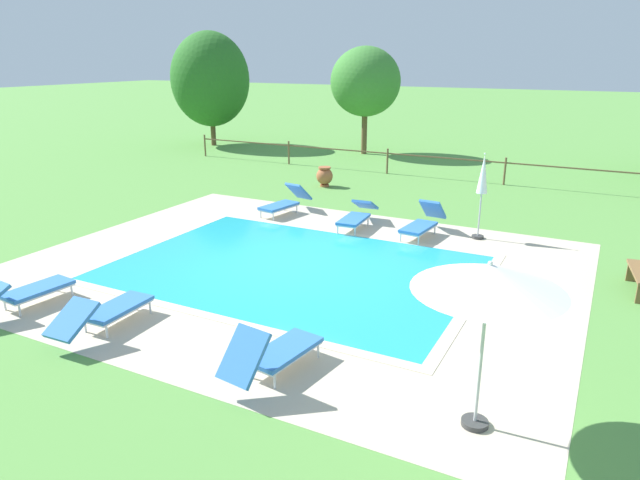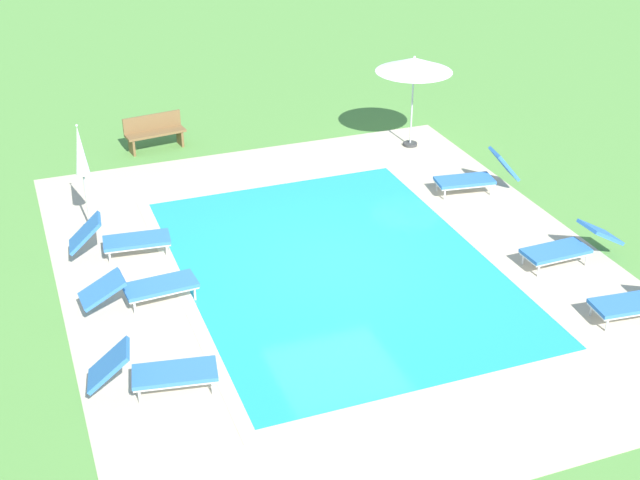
% 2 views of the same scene
% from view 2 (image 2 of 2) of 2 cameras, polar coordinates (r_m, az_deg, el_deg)
% --- Properties ---
extents(ground_plane, '(160.00, 160.00, 0.00)m').
position_cam_2_polar(ground_plane, '(16.99, 1.10, -1.76)').
color(ground_plane, '#599342').
extents(pool_deck_paving, '(12.62, 10.32, 0.01)m').
position_cam_2_polar(pool_deck_paving, '(16.99, 1.10, -1.75)').
color(pool_deck_paving, beige).
rests_on(pool_deck_paving, ground).
extents(swimming_pool_water, '(8.05, 5.76, 0.01)m').
position_cam_2_polar(swimming_pool_water, '(16.99, 1.10, -1.75)').
color(swimming_pool_water, '#23A8C1').
rests_on(swimming_pool_water, ground).
extents(pool_coping_rim, '(8.53, 6.24, 0.01)m').
position_cam_2_polar(pool_coping_rim, '(16.98, 1.10, -1.74)').
color(pool_coping_rim, beige).
rests_on(pool_coping_rim, ground).
extents(sun_lounger_north_near_steps, '(0.86, 1.94, 0.98)m').
position_cam_2_polar(sun_lounger_north_near_steps, '(20.18, 10.11, 4.11)').
color(sun_lounger_north_near_steps, '#3370BC').
rests_on(sun_lounger_north_near_steps, ground).
extents(sun_lounger_north_mid, '(0.67, 2.07, 0.75)m').
position_cam_2_polar(sun_lounger_north_mid, '(17.65, 15.87, -0.38)').
color(sun_lounger_north_mid, '#3370BC').
rests_on(sun_lounger_north_mid, ground).
extents(sun_lounger_north_far, '(0.93, 2.03, 0.90)m').
position_cam_2_polar(sun_lounger_north_far, '(13.78, -10.62, -8.39)').
color(sun_lounger_north_far, '#3370BC').
rests_on(sun_lounger_north_far, ground).
extents(sun_lounger_south_near_corner, '(0.79, 1.99, 0.91)m').
position_cam_2_polar(sun_lounger_south_near_corner, '(17.62, -12.75, 0.08)').
color(sun_lounger_south_near_corner, '#3370BC').
rests_on(sun_lounger_south_near_corner, ground).
extents(sun_lounger_south_far, '(0.75, 2.11, 0.71)m').
position_cam_2_polar(sun_lounger_south_far, '(15.97, -11.38, -3.03)').
color(sun_lounger_south_far, '#3370BC').
rests_on(sun_lounger_south_far, ground).
extents(patio_umbrella_open_foreground, '(1.91, 1.91, 2.34)m').
position_cam_2_polar(patio_umbrella_open_foreground, '(22.02, 6.14, 11.22)').
color(patio_umbrella_open_foreground, '#383838').
rests_on(patio_umbrella_open_foreground, ground).
extents(patio_umbrella_closed_row_west, '(0.32, 0.32, 2.32)m').
position_cam_2_polar(patio_umbrella_closed_row_west, '(18.36, -15.26, 5.11)').
color(patio_umbrella_closed_row_west, '#383838').
rests_on(patio_umbrella_closed_row_west, ground).
extents(wooden_bench_lawn_side, '(0.65, 1.55, 0.87)m').
position_cam_2_polar(wooden_bench_lawn_side, '(22.64, -10.71, 6.96)').
color(wooden_bench_lawn_side, brown).
rests_on(wooden_bench_lawn_side, ground).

